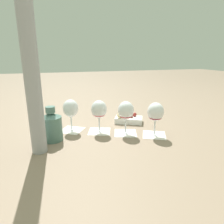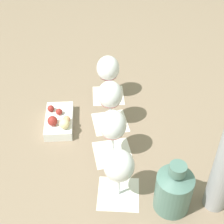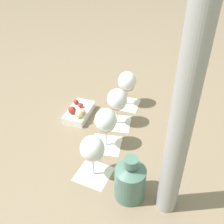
# 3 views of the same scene
# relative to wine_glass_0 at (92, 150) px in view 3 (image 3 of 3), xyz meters

# --- Properties ---
(ground_plane) EXTENTS (8.00, 8.00, 0.00)m
(ground_plane) POSITION_rel_wine_glass_0_xyz_m (0.21, -0.10, -0.12)
(ground_plane) COLOR #7F6B56
(tasting_card_0) EXTENTS (0.16, 0.16, 0.00)m
(tasting_card_0) POSITION_rel_wine_glass_0_xyz_m (-0.00, -0.00, -0.12)
(tasting_card_0) COLOR silver
(tasting_card_0) RESTS_ON ground_plane
(tasting_card_1) EXTENTS (0.15, 0.15, 0.00)m
(tasting_card_1) POSITION_rel_wine_glass_0_xyz_m (0.14, -0.07, -0.12)
(tasting_card_1) COLOR silver
(tasting_card_1) RESTS_ON ground_plane
(tasting_card_2) EXTENTS (0.15, 0.15, 0.00)m
(tasting_card_2) POSITION_rel_wine_glass_0_xyz_m (0.27, -0.13, -0.12)
(tasting_card_2) COLOR silver
(tasting_card_2) RESTS_ON ground_plane
(tasting_card_3) EXTENTS (0.16, 0.16, 0.00)m
(tasting_card_3) POSITION_rel_wine_glass_0_xyz_m (0.41, -0.20, -0.12)
(tasting_card_3) COLOR silver
(tasting_card_3) RESTS_ON ground_plane
(wine_glass_0) EXTENTS (0.08, 0.08, 0.17)m
(wine_glass_0) POSITION_rel_wine_glass_0_xyz_m (0.00, 0.00, 0.00)
(wine_glass_0) COLOR white
(wine_glass_0) RESTS_ON tasting_card_0
(wine_glass_1) EXTENTS (0.08, 0.08, 0.17)m
(wine_glass_1) POSITION_rel_wine_glass_0_xyz_m (0.14, -0.07, -0.00)
(wine_glass_1) COLOR white
(wine_glass_1) RESTS_ON tasting_card_1
(wine_glass_2) EXTENTS (0.08, 0.08, 0.17)m
(wine_glass_2) POSITION_rel_wine_glass_0_xyz_m (0.27, -0.13, -0.00)
(wine_glass_2) COLOR white
(wine_glass_2) RESTS_ON tasting_card_2
(wine_glass_3) EXTENTS (0.08, 0.08, 0.17)m
(wine_glass_3) POSITION_rel_wine_glass_0_xyz_m (0.41, -0.20, -0.00)
(wine_glass_3) COLOR white
(wine_glass_3) RESTS_ON tasting_card_3
(ceramic_vase) EXTENTS (0.10, 0.10, 0.17)m
(ceramic_vase) POSITION_rel_wine_glass_0_xyz_m (-0.11, -0.11, -0.05)
(ceramic_vase) COLOR #4C7066
(ceramic_vase) RESTS_ON ground_plane
(snack_dish) EXTENTS (0.19, 0.16, 0.07)m
(snack_dish) POSITION_rel_wine_glass_0_xyz_m (0.35, 0.03, -0.10)
(snack_dish) COLOR white
(snack_dish) RESTS_ON ground_plane
(umbrella_pole) EXTENTS (0.06, 0.06, 0.78)m
(umbrella_pole) POSITION_rel_wine_glass_0_xyz_m (-0.16, -0.22, 0.27)
(umbrella_pole) COLOR #99999E
(umbrella_pole) RESTS_ON ground_plane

